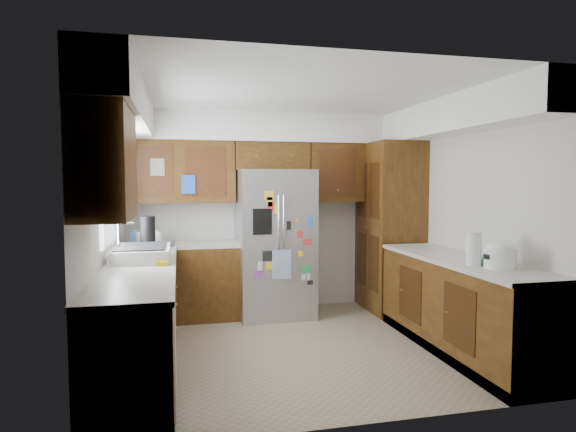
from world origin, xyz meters
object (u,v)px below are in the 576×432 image
object	(u,v)px
rice_cooker	(500,254)
paper_towel	(474,249)
pantry	(390,227)
fridge	(275,243)

from	to	relation	value
rice_cooker	paper_towel	size ratio (longest dim) A/B	0.94
pantry	paper_towel	world-z (taller)	pantry
paper_towel	pantry	bearing A→B (deg)	86.30
rice_cooker	paper_towel	bearing A→B (deg)	125.09
pantry	fridge	size ratio (longest dim) A/B	1.19
fridge	pantry	bearing A→B (deg)	-2.06
pantry	paper_towel	bearing A→B (deg)	-93.70
paper_towel	fridge	bearing A→B (deg)	123.61
fridge	rice_cooker	bearing A→B (deg)	-56.27
rice_cooker	paper_towel	world-z (taller)	paper_towel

